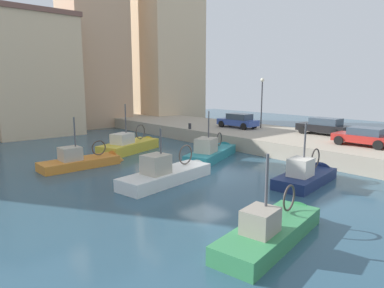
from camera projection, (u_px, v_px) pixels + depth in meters
The scene contains 16 objects.
water_surface at pixel (204, 175), 20.71m from camera, with size 80.00×80.00×0.00m, color #2D5166.
quay_wall at pixel (307, 144), 28.01m from camera, with size 9.00×56.00×1.20m, color #ADA08C.
fishing_boat_white at pixel (171, 179), 19.38m from camera, with size 6.96×2.85×3.91m.
fishing_boat_navy at pixel (308, 180), 19.17m from camera, with size 5.65×2.52×4.25m.
fishing_boat_green at pixel (274, 235), 12.20m from camera, with size 6.41×2.67×3.96m.
fishing_boat_yellow at pixel (132, 150), 28.11m from camera, with size 6.67×4.09×4.82m.
fishing_boat_teal at pixel (213, 156), 25.54m from camera, with size 6.83×4.31×4.41m.
fishing_boat_orange at pixel (86, 165), 22.86m from camera, with size 5.92×2.05×4.17m.
parked_car_black at pixel (324, 126), 28.96m from camera, with size 1.95×4.31×1.43m.
parked_car_blue at pixel (238, 121), 33.46m from camera, with size 2.02×4.18×1.41m.
parked_car_red at pixel (364, 136), 23.72m from camera, with size 2.19×3.90×1.29m.
mooring_bollard_mid at pixel (190, 126), 32.64m from camera, with size 0.28×0.28×0.55m, color #2D2D33.
quay_streetlamp at pixel (262, 95), 32.71m from camera, with size 0.36×0.36×4.83m.
waterfront_building_west_mid at pixel (94, 44), 43.42m from camera, with size 7.54×6.70×20.90m.
waterfront_building_central at pixel (30, 75), 36.87m from camera, with size 8.71×9.00×12.85m.
waterfront_building_east at pixel (169, 48), 48.69m from camera, with size 8.80×6.82×21.15m.
Camera 1 is at (-13.70, -14.69, 5.46)m, focal length 31.82 mm.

